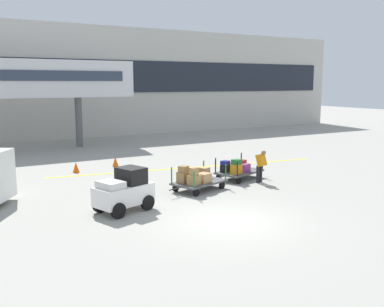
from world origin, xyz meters
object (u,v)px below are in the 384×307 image
object	(u,v)px
safety_cone_near	(76,167)
safety_cone_far	(115,162)
baggage_tug	(124,191)
baggage_cart_middle	(238,169)
baggage_handler	(261,165)
baggage_cart_lead	(196,178)

from	to	relation	value
safety_cone_near	safety_cone_far	xyz separation A→B (m)	(2.37, 0.58, 0.00)
baggage_tug	safety_cone_near	xyz separation A→B (m)	(0.25, 7.77, -0.48)
baggage_cart_middle	baggage_tug	bearing A→B (deg)	-161.50
baggage_handler	baggage_tug	bearing A→B (deg)	-171.25
baggage_cart_lead	safety_cone_near	world-z (taller)	baggage_cart_lead
baggage_tug	baggage_handler	world-z (taller)	baggage_tug
safety_cone_far	safety_cone_near	bearing A→B (deg)	-166.31
baggage_cart_middle	safety_cone_near	world-z (taller)	baggage_cart_middle
safety_cone_near	safety_cone_far	size ratio (longest dim) A/B	1.00
baggage_tug	baggage_cart_middle	distance (m)	7.03
baggage_tug	safety_cone_near	world-z (taller)	baggage_tug
baggage_cart_lead	baggage_cart_middle	size ratio (longest dim) A/B	1.00
baggage_cart_middle	safety_cone_far	world-z (taller)	baggage_cart_middle
baggage_cart_middle	safety_cone_far	size ratio (longest dim) A/B	5.59
baggage_cart_lead	safety_cone_far	distance (m)	7.13
baggage_cart_lead	baggage_handler	world-z (taller)	baggage_handler
baggage_tug	baggage_cart_lead	world-z (taller)	baggage_tug
baggage_cart_middle	baggage_handler	distance (m)	1.29
baggage_tug	baggage_handler	size ratio (longest dim) A/B	1.50
baggage_cart_lead	baggage_cart_middle	world-z (taller)	baggage_cart_lead
baggage_cart_lead	baggage_handler	xyz separation A→B (m)	(3.36, -0.22, 0.32)
baggage_cart_lead	safety_cone_near	bearing A→B (deg)	118.92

